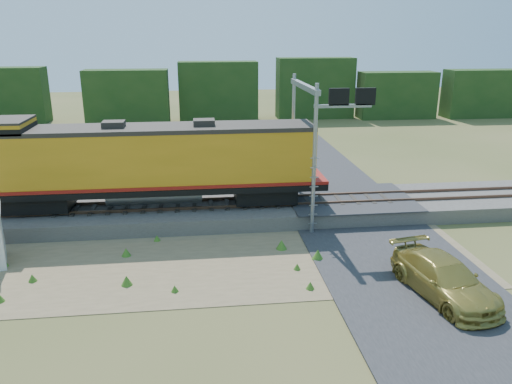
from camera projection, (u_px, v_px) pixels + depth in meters
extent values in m
plane|color=#475123|center=(236.00, 265.00, 22.15)|extent=(140.00, 140.00, 0.00)
cube|color=slate|center=(227.00, 211.00, 27.70)|extent=(70.00, 5.00, 0.80)
cube|color=brown|center=(228.00, 207.00, 26.88)|extent=(70.00, 0.10, 0.16)
cube|color=brown|center=(226.00, 198.00, 28.24)|extent=(70.00, 0.10, 0.16)
cube|color=#8C7754|center=(191.00, 262.00, 22.40)|extent=(26.00, 8.00, 0.03)
cube|color=#38383A|center=(350.00, 199.00, 28.36)|extent=(7.00, 5.20, 0.06)
cube|color=#38383A|center=(295.00, 149.00, 43.72)|extent=(7.00, 24.00, 0.08)
cube|color=#1B3914|center=(209.00, 92.00, 57.08)|extent=(36.00, 3.00, 6.50)
cube|color=black|center=(40.00, 201.00, 26.30)|extent=(3.32, 2.12, 0.83)
cube|color=black|center=(265.00, 193.00, 27.64)|extent=(3.32, 2.12, 0.83)
cube|color=black|center=(154.00, 186.00, 26.79)|extent=(18.47, 2.77, 0.33)
cylinder|color=gray|center=(155.00, 194.00, 26.93)|extent=(5.08, 1.11, 1.11)
cube|color=orange|center=(152.00, 157.00, 26.30)|extent=(17.09, 2.68, 2.86)
cube|color=maroon|center=(154.00, 181.00, 26.71)|extent=(18.47, 2.82, 0.17)
cube|color=#28231E|center=(151.00, 128.00, 25.83)|extent=(17.09, 2.72, 0.22)
cube|color=orange|center=(4.00, 127.00, 24.96)|extent=(2.40, 2.68, 0.65)
cube|color=#28231E|center=(3.00, 120.00, 24.85)|extent=(2.40, 2.72, 0.11)
cube|color=black|center=(4.00, 128.00, 24.97)|extent=(2.45, 2.72, 0.32)
cube|color=#28231E|center=(114.00, 125.00, 25.56)|extent=(1.11, 0.92, 0.42)
cube|color=#28231E|center=(204.00, 123.00, 26.07)|extent=(1.11, 0.92, 0.42)
cylinder|color=gray|center=(314.00, 162.00, 24.48)|extent=(0.19, 0.19, 7.58)
cylinder|color=gray|center=(293.00, 139.00, 29.78)|extent=(0.19, 0.19, 7.58)
cube|color=gray|center=(304.00, 86.00, 26.10)|extent=(0.27, 6.20, 0.27)
cube|color=gray|center=(343.00, 106.00, 23.80)|extent=(2.82, 0.16, 0.16)
cube|color=black|center=(339.00, 97.00, 23.64)|extent=(0.97, 0.16, 0.81)
cube|color=black|center=(365.00, 96.00, 23.79)|extent=(0.97, 0.16, 0.81)
imported|color=#AB963F|center=(444.00, 279.00, 19.31)|extent=(3.04, 5.53, 1.52)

